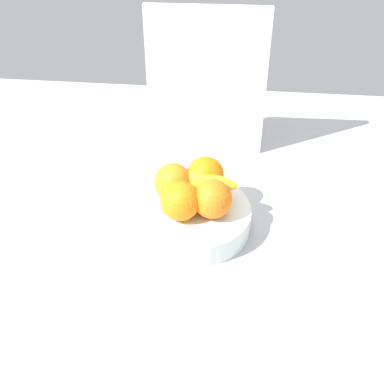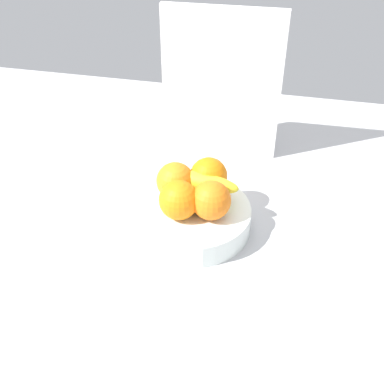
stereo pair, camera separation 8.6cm
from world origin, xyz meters
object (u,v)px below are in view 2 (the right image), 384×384
object	(u,v)px
fruit_bowl	(192,218)
orange_front_right	(211,200)
orange_front_left	(178,201)
banana_bunch	(195,186)
cutting_board	(221,85)
orange_back_left	(175,181)
orange_center	(208,176)

from	to	relation	value
fruit_bowl	orange_front_right	bearing A→B (deg)	-21.12
orange_front_left	banana_bunch	bearing A→B (deg)	74.63
banana_bunch	cutting_board	xyz separation A→B (cm)	(0.19, 27.05, 9.82)
orange_front_left	orange_back_left	size ratio (longest dim) A/B	1.00
orange_front_left	orange_back_left	bearing A→B (deg)	109.58
orange_front_right	orange_back_left	xyz separation A→B (cm)	(-8.24, 4.55, 0.00)
orange_front_right	orange_center	world-z (taller)	same
fruit_bowl	orange_center	world-z (taller)	orange_center
orange_back_left	banana_bunch	distance (cm)	4.11
orange_back_left	banana_bunch	size ratio (longest dim) A/B	0.42
orange_center	banana_bunch	distance (cm)	3.56
cutting_board	banana_bunch	bearing A→B (deg)	-92.09
orange_front_left	orange_back_left	xyz separation A→B (cm)	(-2.20, 6.18, 0.00)
orange_front_right	banana_bunch	bearing A→B (deg)	130.46
banana_bunch	cutting_board	world-z (taller)	cutting_board
orange_front_left	fruit_bowl	bearing A→B (deg)	58.93
orange_center	cutting_board	world-z (taller)	cutting_board
orange_front_right	banana_bunch	distance (cm)	6.57
orange_front_left	orange_back_left	distance (cm)	6.56
orange_front_left	banana_bunch	size ratio (longest dim) A/B	0.42
orange_back_left	cutting_board	bearing A→B (deg)	81.30
fruit_bowl	orange_center	distance (cm)	9.13
fruit_bowl	orange_front_left	xyz separation A→B (cm)	(-1.94, -3.22, 6.43)
fruit_bowl	orange_front_right	xyz separation A→B (cm)	(4.11, -1.59, 6.43)
orange_center	cutting_board	xyz separation A→B (cm)	(-1.82, 24.22, 9.03)
orange_front_right	orange_back_left	bearing A→B (deg)	151.11
fruit_bowl	banana_bunch	distance (cm)	6.57
orange_front_left	orange_front_right	bearing A→B (deg)	15.10
orange_center	orange_back_left	bearing A→B (deg)	-151.69
orange_front_right	orange_front_left	bearing A→B (deg)	-164.90
fruit_bowl	cutting_board	size ratio (longest dim) A/B	0.66
orange_front_right	orange_back_left	world-z (taller)	same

